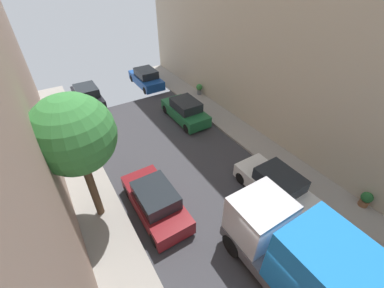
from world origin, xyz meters
name	(u,v)px	position (x,y,z in m)	size (l,w,h in m)	color
ground	(274,268)	(0.00, 0.00, 0.00)	(32.00, 32.00, 0.00)	#38383D
sidewalk_right	(349,210)	(5.00, 0.00, 0.07)	(2.00, 44.00, 0.15)	gray
parked_car_left_2	(156,201)	(-2.70, 4.86, 0.72)	(1.78, 4.20, 1.57)	maroon
parked_car_left_3	(88,96)	(-2.70, 17.32, 0.72)	(1.78, 4.20, 1.57)	black
parked_car_right_2	(276,186)	(2.70, 2.59, 0.72)	(1.78, 4.20, 1.57)	white
parked_car_right_3	(185,111)	(2.70, 11.23, 0.72)	(1.78, 4.20, 1.57)	#1E6638
parked_car_right_4	(146,78)	(2.70, 18.15, 0.72)	(1.78, 4.20, 1.57)	#194799
delivery_truck	(319,277)	(0.00, -1.39, 1.79)	(2.26, 6.60, 3.38)	#4C4C51
street_tree_0	(74,135)	(-4.97, 6.09, 4.54)	(3.05, 3.05, 5.95)	brown
potted_plant_0	(366,199)	(5.77, -0.17, 0.58)	(0.51, 0.51, 0.80)	brown
potted_plant_2	(199,89)	(5.65, 13.85, 0.68)	(0.52, 0.52, 0.92)	slate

